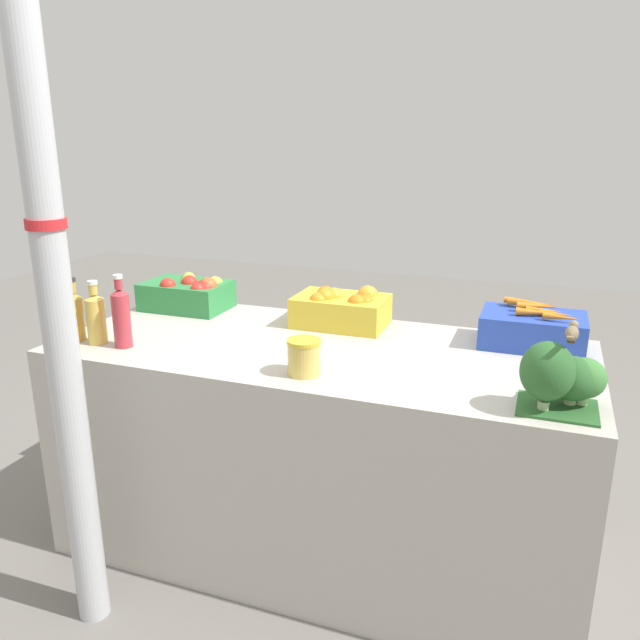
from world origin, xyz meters
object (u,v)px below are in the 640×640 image
Objects in this scene: broccoli_pile at (563,376)px; juice_bottle_amber at (75,315)px; orange_crate at (341,308)px; sparrow_bird at (572,332)px; juice_bottle_golden at (96,317)px; support_pole at (50,253)px; apple_crate at (190,293)px; carrot_crate at (533,329)px; pickle_jar at (304,357)px; juice_bottle_ruby at (121,316)px.

juice_bottle_amber is (-1.71, 0.02, 0.00)m from broccoli_pile.
sparrow_bird is at bearing -33.47° from orange_crate.
support_pole is at bearing -63.67° from juice_bottle_golden.
sparrow_bird is (1.55, -0.56, 0.16)m from apple_crate.
juice_bottle_golden reaches higher than broccoli_pile.
broccoli_pile is at bearing -79.79° from carrot_crate.
sparrow_bird reaches higher than apple_crate.
broccoli_pile is at bearing -0.64° from juice_bottle_golden.
juice_bottle_amber is 0.93m from pickle_jar.
juice_bottle_ruby reaches higher than orange_crate.
apple_crate reaches higher than pickle_jar.
sparrow_bird reaches higher than juice_bottle_golden.
support_pole reaches higher than orange_crate.
juice_bottle_golden is 1.63m from sparrow_bird.
juice_bottle_ruby reaches higher than juice_bottle_golden.
apple_crate and carrot_crate have the same top height.
apple_crate is at bearing 94.45° from juice_bottle_ruby.
pickle_jar is at bearing 95.31° from sparrow_bird.
support_pole reaches higher than juice_bottle_ruby.
apple_crate is 1.65m from sparrow_bird.
juice_bottle_golden is 0.12m from juice_bottle_ruby.
juice_bottle_amber is 0.21m from juice_bottle_ruby.
orange_crate is at bearing 146.98° from broccoli_pile.
pickle_jar is (0.06, -0.55, -0.01)m from orange_crate.
orange_crate is 0.55m from pickle_jar.
orange_crate is at bearing 56.82° from support_pole.
support_pole is 1.49m from sparrow_bird.
support_pole reaches higher than carrot_crate.
support_pole is 0.97m from apple_crate.
broccoli_pile is 0.78m from pickle_jar.
juice_bottle_ruby is 1.99× the size of sparrow_bird.
juice_bottle_ruby is 2.29× the size of pickle_jar.
support_pole is 10.70× the size of broccoli_pile.
pickle_jar is (0.72, -0.02, -0.06)m from juice_bottle_ruby.
support_pole is 9.37× the size of juice_bottle_ruby.
juice_bottle_ruby reaches higher than carrot_crate.
support_pole is at bearing -145.63° from carrot_crate.
support_pole reaches higher than pickle_jar.
support_pole reaches higher than juice_bottle_golden.
juice_bottle_ruby is at bearing -159.33° from carrot_crate.
apple_crate is 1.54× the size of juice_bottle_golden.
broccoli_pile is (0.84, -0.54, 0.03)m from orange_crate.
juice_bottle_amber is at bearing 126.64° from support_pole.
broccoli_pile is (0.10, -0.55, 0.03)m from carrot_crate.
pickle_jar is (0.76, -0.55, -0.01)m from apple_crate.
apple_crate is 1.44m from carrot_crate.
sparrow_bird is (0.01, -0.01, 0.14)m from broccoli_pile.
sparrow_bird is at bearing -1.14° from juice_bottle_golden.
support_pole is 6.91× the size of apple_crate.
carrot_crate is 0.56m from broccoli_pile.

